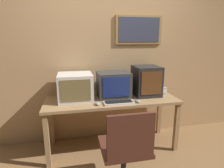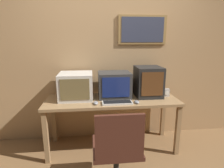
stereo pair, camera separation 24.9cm
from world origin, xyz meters
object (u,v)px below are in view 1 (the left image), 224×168
monitor_right (146,81)px  mouse_far_corner (97,103)px  keyboard_main (119,102)px  monitor_left (75,87)px  desk_clock (164,91)px  mouse_near_keyboard (138,101)px  office_chair (125,156)px  monitor_center (113,85)px

monitor_right → mouse_far_corner: size_ratio=3.87×
keyboard_main → monitor_right: bearing=30.5°
monitor_left → desk_clock: monitor_left is taller
monitor_left → keyboard_main: (0.53, -0.28, -0.16)m
monitor_right → desk_clock: 0.30m
mouse_near_keyboard → monitor_right: bearing=51.9°
desk_clock → office_chair: (-0.82, -0.85, -0.39)m
monitor_right → keyboard_main: monitor_right is taller
monitor_center → mouse_far_corner: size_ratio=4.05×
keyboard_main → mouse_far_corner: 0.27m
mouse_far_corner → desk_clock: size_ratio=0.99×
keyboard_main → office_chair: size_ratio=0.42×
keyboard_main → office_chair: bearing=-97.8°
mouse_near_keyboard → monitor_center: bearing=129.3°
monitor_left → office_chair: 1.12m
monitor_center → keyboard_main: size_ratio=1.16×
office_chair → mouse_far_corner: bearing=106.6°
monitor_right → keyboard_main: bearing=-149.5°
monitor_right → keyboard_main: size_ratio=1.10×
monitor_left → monitor_right: monitor_right is taller
monitor_right → mouse_near_keyboard: size_ratio=3.92×
mouse_near_keyboard → mouse_far_corner: size_ratio=0.99×
mouse_near_keyboard → office_chair: office_chair is taller
keyboard_main → desk_clock: size_ratio=3.46×
keyboard_main → mouse_far_corner: bearing=178.0°
monitor_right → desk_clock: (0.26, -0.05, -0.16)m
monitor_center → keyboard_main: 0.34m
monitor_center → monitor_right: monitor_right is taller
monitor_left → desk_clock: size_ratio=4.03×
monitor_left → mouse_far_corner: bearing=-46.4°
mouse_far_corner → desk_clock: desk_clock is taller
monitor_center → mouse_far_corner: monitor_center is taller
monitor_left → mouse_far_corner: monitor_left is taller
keyboard_main → mouse_far_corner: mouse_far_corner is taller
monitor_left → monitor_center: bearing=2.2°
monitor_center → mouse_near_keyboard: monitor_center is taller
monitor_left → monitor_center: monitor_left is taller
keyboard_main → monitor_center: bearing=90.4°
monitor_left → keyboard_main: size_ratio=1.16×
monitor_left → office_chair: size_ratio=0.49×
mouse_near_keyboard → keyboard_main: bearing=177.7°
desk_clock → office_chair: bearing=-134.0°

